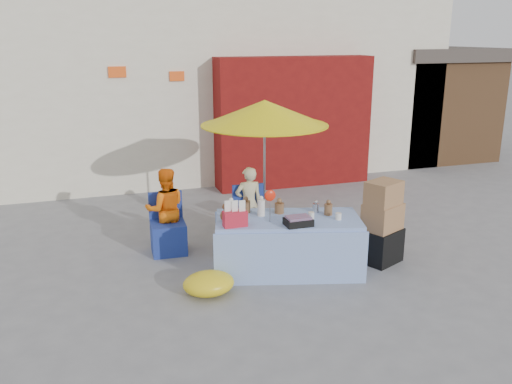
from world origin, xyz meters
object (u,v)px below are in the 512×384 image
object	(u,v)px
chair_right	(252,226)
box_stack	(382,225)
market_table	(287,244)
umbrella	(265,113)
chair_left	(168,235)
vendor_beige	(249,204)
vendor_orange	(166,209)

from	to	relation	value
chair_right	box_stack	bearing A→B (deg)	-37.84
market_table	umbrella	bearing A→B (deg)	99.05
chair_right	box_stack	distance (m)	1.94
chair_left	vendor_beige	world-z (taller)	vendor_beige
market_table	vendor_orange	size ratio (longest dim) A/B	1.72
chair_left	vendor_beige	distance (m)	1.29
chair_left	vendor_beige	size ratio (longest dim) A/B	0.75
market_table	chair_left	xyz separation A→B (m)	(-1.38, 1.11, -0.12)
box_stack	umbrella	bearing A→B (deg)	127.09
umbrella	chair_right	bearing A→B (deg)	-136.47
umbrella	chair_left	bearing A→B (deg)	-169.60
chair_left	market_table	bearing A→B (deg)	-36.12
chair_left	umbrella	size ratio (longest dim) A/B	0.41
vendor_orange	box_stack	xyz separation A→B (m)	(2.71, -1.38, -0.07)
umbrella	box_stack	distance (m)	2.35
vendor_beige	umbrella	world-z (taller)	umbrella
market_table	box_stack	bearing A→B (deg)	10.07
chair_left	vendor_orange	bearing A→B (deg)	93.05
chair_right	box_stack	world-z (taller)	box_stack
vendor_beige	market_table	bearing A→B (deg)	98.81
market_table	vendor_beige	distance (m)	1.27
vendor_orange	chair_left	bearing A→B (deg)	93.05
market_table	box_stack	distance (m)	1.34
chair_right	umbrella	bearing A→B (deg)	46.26
vendor_orange	box_stack	bearing A→B (deg)	155.69
market_table	vendor_orange	world-z (taller)	vendor_orange
market_table	box_stack	world-z (taller)	market_table
chair_right	box_stack	xyz separation A→B (m)	(1.46, -1.25, 0.28)
chair_left	umbrella	world-z (taller)	umbrella
market_table	chair_left	distance (m)	1.78
chair_left	vendor_orange	distance (m)	0.37
umbrella	box_stack	world-z (taller)	umbrella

